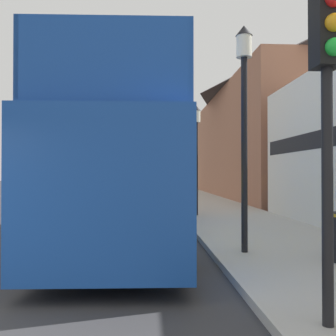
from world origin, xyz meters
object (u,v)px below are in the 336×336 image
(tour_bus, at_px, (127,173))
(lamp_post_nearest, at_px, (244,95))
(traffic_signal, at_px, (328,78))
(lamp_post_second, at_px, (196,139))
(parked_car_ahead_of_bus, at_px, (151,198))

(tour_bus, distance_m, lamp_post_nearest, 3.77)
(traffic_signal, xyz_separation_m, lamp_post_nearest, (0.10, 3.96, 0.60))
(lamp_post_nearest, distance_m, lamp_post_second, 7.21)
(tour_bus, relative_size, traffic_signal, 2.79)
(tour_bus, distance_m, parked_car_ahead_of_bus, 7.72)
(lamp_post_nearest, bearing_deg, traffic_signal, -91.38)
(parked_car_ahead_of_bus, bearing_deg, tour_bus, -93.96)
(traffic_signal, height_order, lamp_post_nearest, lamp_post_nearest)
(traffic_signal, distance_m, lamp_post_nearest, 4.01)
(tour_bus, xyz_separation_m, lamp_post_second, (2.45, 4.92, 1.36))
(lamp_post_nearest, xyz_separation_m, lamp_post_second, (-0.08, 7.21, -0.26))
(lamp_post_nearest, bearing_deg, tour_bus, 137.83)
(parked_car_ahead_of_bus, bearing_deg, lamp_post_nearest, -78.25)
(tour_bus, xyz_separation_m, traffic_signal, (2.43, -6.25, 1.02))
(parked_car_ahead_of_bus, relative_size, lamp_post_second, 0.92)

